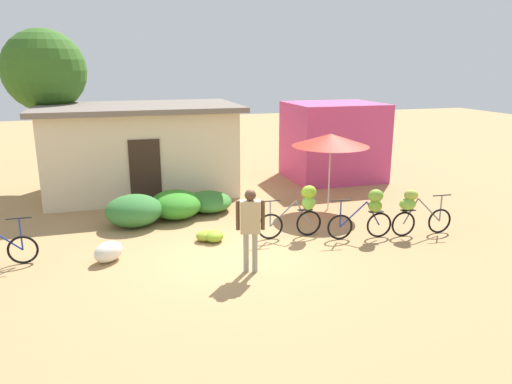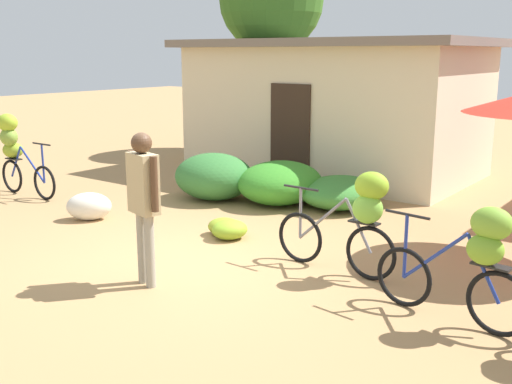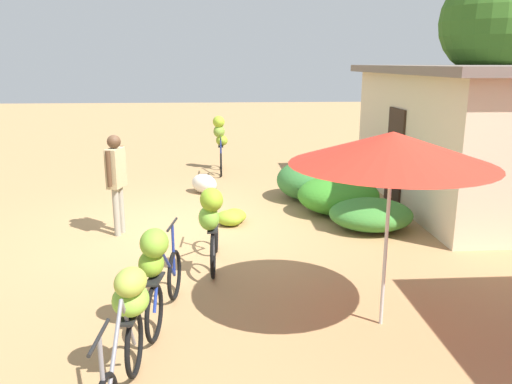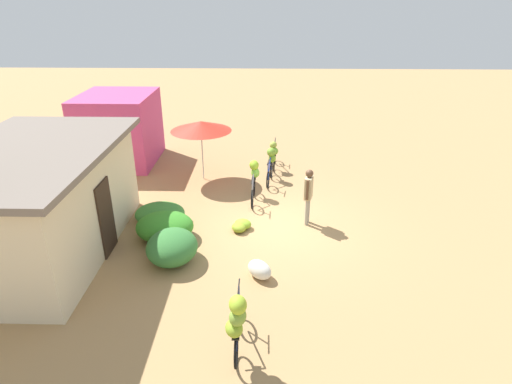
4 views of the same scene
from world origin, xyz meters
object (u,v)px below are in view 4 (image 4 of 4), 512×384
Objects in this scene: shop_pink at (119,129)px; produce_sack at (260,270)px; bicycle_near_pile at (254,178)px; bicycle_leftmost at (237,320)px; market_umbrella at (201,126)px; banana_pile_on_ground at (241,226)px; person_vendor at (309,191)px; bicycle_center_loaded at (271,163)px; building_low at (37,202)px; bicycle_by_shop at (274,153)px.

shop_pink is 9.92m from produce_sack.
produce_sack is at bearing -176.59° from bicycle_near_pile.
bicycle_near_pile is (7.08, -0.10, -0.14)m from bicycle_leftmost.
market_umbrella reaches higher than banana_pile_on_ground.
person_vendor reaches higher than bicycle_leftmost.
bicycle_near_pile is at bearing 43.32° from person_vendor.
bicycle_center_loaded is (-1.91, -6.11, -0.68)m from shop_pink.
bicycle_near_pile is 1.62m from bicycle_center_loaded.
building_low reaches higher than shop_pink.
shop_pink is 4.08m from market_umbrella.
bicycle_near_pile is 2.29m from banana_pile_on_ground.
bicycle_center_loaded is at bearing -20.39° from bicycle_near_pile.
produce_sack is at bearing -165.95° from banana_pile_on_ground.
bicycle_near_pile is 0.94× the size of person_vendor.
building_low is 7.36m from person_vendor.
bicycle_leftmost is at bearing -168.06° from market_umbrella.
bicycle_center_loaded is (-0.11, -2.51, -1.33)m from market_umbrella.
bicycle_center_loaded reaches higher than bicycle_by_shop.
building_low is at bearing 103.15° from person_vendor.
produce_sack reaches higher than banana_pile_on_ground.
market_umbrella reaches higher than person_vendor.
building_low is 3.83× the size of bicycle_leftmost.
bicycle_by_shop is at bearing 12.07° from person_vendor.
person_vendor is (2.78, -1.38, 0.85)m from produce_sack.
building_low is 6.01m from produce_sack.
building_low is 6.55m from bicycle_leftmost.
bicycle_near_pile is 2.43m from person_vendor.
bicycle_near_pile reaches higher than bicycle_by_shop.
market_umbrella is at bearing 11.94° from bicycle_leftmost.
produce_sack is (-6.16, -2.21, -1.81)m from market_umbrella.
bicycle_by_shop is (6.11, -6.21, -0.77)m from building_low.
market_umbrella is at bearing 87.47° from bicycle_center_loaded.
bicycle_by_shop is at bearing -45.44° from building_low.
banana_pile_on_ground is at bearing 166.64° from bicycle_center_loaded.
building_low is at bearing 103.38° from banana_pile_on_ground.
bicycle_center_loaded is 3.47m from person_vendor.
market_umbrella reaches higher than produce_sack.
bicycle_leftmost is 1.01× the size of bicycle_center_loaded.
bicycle_leftmost reaches higher than bicycle_by_shop.
banana_pile_on_ground is (-3.82, -1.63, -1.90)m from market_umbrella.
banana_pile_on_ground is at bearing 171.79° from bicycle_near_pile.
bicycle_center_loaded is at bearing 18.34° from person_vendor.
market_umbrella is at bearing 111.83° from bicycle_by_shop.
bicycle_center_loaded is 2.02× the size of banana_pile_on_ground.
building_low is 1.96× the size of shop_pink.
building_low is at bearing 79.19° from produce_sack.
banana_pile_on_ground is at bearing -76.62° from building_low.
building_low is 3.60× the size of person_vendor.
produce_sack is 3.21m from person_vendor.
bicycle_center_loaded is 0.93× the size of person_vendor.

